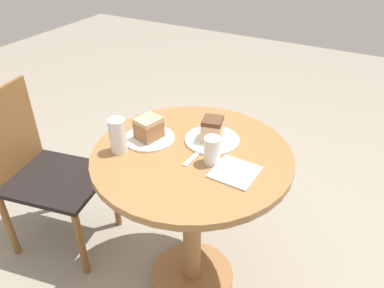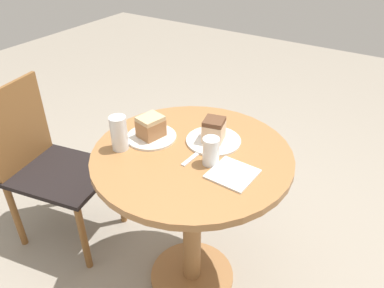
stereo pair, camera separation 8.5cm
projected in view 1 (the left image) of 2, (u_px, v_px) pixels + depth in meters
The scene contains 11 objects.
ground_plane at pixel (192, 276), 1.93m from camera, with size 8.00×8.00×0.00m, color gray.
table at pixel (192, 189), 1.62m from camera, with size 0.82×0.82×0.78m.
chair at pixel (42, 171), 1.93m from camera, with size 0.49×0.55×0.89m.
plate_near at pixel (212, 140), 1.58m from camera, with size 0.23×0.23×0.01m.
plate_far at pixel (150, 138), 1.59m from camera, with size 0.21×0.21×0.01m.
cake_slice_near at pixel (212, 129), 1.55m from camera, with size 0.10×0.10×0.10m.
cake_slice_far at pixel (149, 128), 1.57m from camera, with size 0.12×0.11×0.09m.
glass_lemonade at pixel (212, 152), 1.43m from camera, with size 0.06×0.06×0.11m.
glass_water at pixel (118, 137), 1.49m from camera, with size 0.07×0.07×0.14m.
napkin_stack at pixel (235, 172), 1.39m from camera, with size 0.17×0.17×0.01m.
fork at pixel (195, 156), 1.48m from camera, with size 0.15×0.03×0.00m.
Camera 1 is at (-1.10, -0.60, 1.63)m, focal length 35.00 mm.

